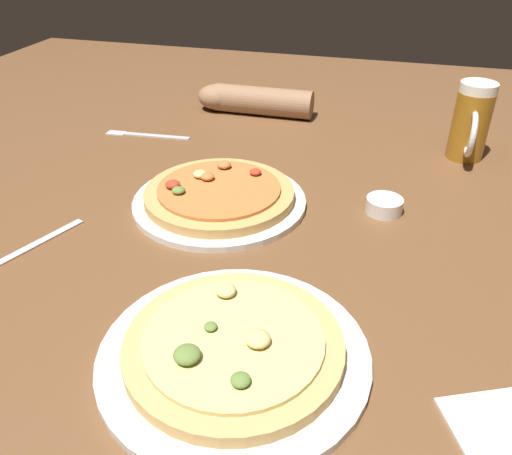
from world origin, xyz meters
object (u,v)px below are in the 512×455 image
(pizza_plate_near, at_px, (234,349))
(fork_left, at_px, (21,251))
(fork_spare, at_px, (145,134))
(beer_mug_dark, at_px, (471,123))
(ramekin_sauce, at_px, (384,205))
(diner_arm, at_px, (250,100))
(pizza_plate_far, at_px, (219,196))

(pizza_plate_near, relative_size, fork_left, 1.55)
(fork_spare, bearing_deg, beer_mug_dark, 5.49)
(pizza_plate_near, distance_m, fork_left, 0.42)
(ramekin_sauce, distance_m, fork_spare, 0.61)
(beer_mug_dark, xyz_separation_m, fork_spare, (-0.72, -0.07, -0.08))
(ramekin_sauce, height_order, diner_arm, diner_arm)
(pizza_plate_far, distance_m, ramekin_sauce, 0.30)
(ramekin_sauce, bearing_deg, fork_left, -152.54)
(pizza_plate_far, height_order, fork_spare, pizza_plate_far)
(beer_mug_dark, relative_size, fork_left, 0.76)
(beer_mug_dark, bearing_deg, diner_arm, 164.55)
(fork_left, relative_size, diner_arm, 0.70)
(fork_left, bearing_deg, diner_arm, 76.17)
(beer_mug_dark, bearing_deg, ramekin_sauce, -118.35)
(beer_mug_dark, height_order, fork_left, beer_mug_dark)
(pizza_plate_near, distance_m, ramekin_sauce, 0.44)
(beer_mug_dark, bearing_deg, pizza_plate_far, -143.18)
(diner_arm, bearing_deg, fork_left, -103.83)
(diner_arm, bearing_deg, fork_spare, -132.63)
(pizza_plate_near, xyz_separation_m, fork_spare, (-0.42, 0.62, -0.01))
(pizza_plate_far, distance_m, diner_arm, 0.49)
(ramekin_sauce, relative_size, fork_left, 0.31)
(pizza_plate_far, xyz_separation_m, fork_left, (-0.25, -0.23, -0.01))
(pizza_plate_far, distance_m, fork_left, 0.35)
(fork_left, height_order, diner_arm, diner_arm)
(pizza_plate_near, bearing_deg, fork_left, 162.55)
(beer_mug_dark, xyz_separation_m, fork_left, (-0.70, -0.57, -0.08))
(diner_arm, bearing_deg, pizza_plate_near, -75.22)
(pizza_plate_near, height_order, fork_left, pizza_plate_near)
(pizza_plate_far, height_order, fork_left, pizza_plate_far)
(fork_left, distance_m, diner_arm, 0.73)
(fork_spare, bearing_deg, pizza_plate_far, -43.65)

